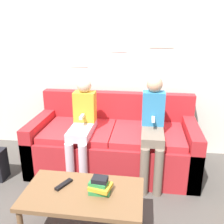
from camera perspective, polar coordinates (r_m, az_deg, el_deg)
ground_plane at (r=2.72m, az=-1.27°, el=-18.07°), size 10.00×10.00×0.00m
wall_back at (r=3.26m, az=1.66°, el=13.03°), size 8.00×0.06×2.60m
couch at (r=3.03m, az=0.35°, el=-7.32°), size 1.91×0.88×0.85m
coffee_table at (r=2.11m, az=-6.59°, el=-18.66°), size 0.94×0.52×0.40m
person_left at (r=2.77m, az=-6.83°, el=-2.74°), size 0.24×0.59×1.10m
person_right at (r=2.68m, az=9.31°, el=-3.07°), size 0.24×0.59×1.14m
tv_remote at (r=2.16m, az=-10.96°, el=-15.94°), size 0.11×0.17×0.02m
book_stack at (r=2.03m, az=-2.80°, el=-16.53°), size 0.19×0.17×0.13m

